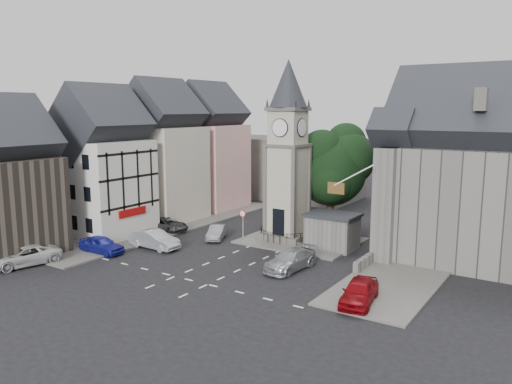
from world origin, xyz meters
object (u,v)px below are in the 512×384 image
Objects in this scene: clock_tower at (288,152)px; car_west_blue at (102,245)px; pedestrian at (387,252)px; stone_shelter at (332,231)px; car_east_red at (359,292)px.

clock_tower is 3.83× the size of car_west_blue.
clock_tower reaches higher than car_west_blue.
car_west_blue is at bearing 17.01° from pedestrian.
clock_tower is 3.78× the size of stone_shelter.
clock_tower is 17.52m from car_east_red.
pedestrian is (5.37, -1.52, -0.65)m from stone_shelter.
pedestrian reaches higher than car_east_red.
stone_shelter reaches higher than pedestrian.
stone_shelter is (4.80, -0.49, -6.57)m from clock_tower.
stone_shelter is 19.58m from car_west_blue.
clock_tower is 9.07× the size of pedestrian.
stone_shelter reaches higher than car_west_blue.
car_west_blue is at bearing 174.40° from car_east_red.
car_west_blue is (-15.48, -11.97, -0.83)m from stone_shelter.
stone_shelter is at bearing 113.15° from car_east_red.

